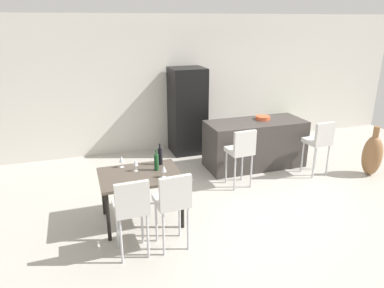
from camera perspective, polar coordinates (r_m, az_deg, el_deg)
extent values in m
plane|color=#ADA89E|center=(6.32, 9.82, -7.11)|extent=(10.00, 10.00, 0.00)
cube|color=beige|center=(8.16, 1.77, 9.91)|extent=(10.00, 0.12, 2.90)
cube|color=#383330|center=(7.14, 10.01, 0.04)|extent=(1.93, 0.80, 0.92)
cube|color=beige|center=(6.17, 7.60, -1.06)|extent=(0.42, 0.42, 0.08)
cube|color=beige|center=(5.96, 8.48, 0.40)|extent=(0.40, 0.08, 0.36)
cylinder|color=#B2B2B7|center=(6.36, 5.50, -3.70)|extent=(0.03, 0.03, 0.61)
cylinder|color=#B2B2B7|center=(6.50, 8.02, -3.27)|extent=(0.03, 0.03, 0.61)
cylinder|color=#B2B2B7|center=(6.10, 6.87, -4.78)|extent=(0.03, 0.03, 0.61)
cylinder|color=#B2B2B7|center=(6.25, 9.46, -4.30)|extent=(0.03, 0.03, 0.61)
cube|color=beige|center=(6.98, 19.37, 0.41)|extent=(0.43, 0.43, 0.08)
cube|color=beige|center=(6.80, 20.50, 1.74)|extent=(0.40, 0.09, 0.36)
cylinder|color=#B2B2B7|center=(7.11, 17.25, -1.99)|extent=(0.03, 0.03, 0.61)
cylinder|color=#B2B2B7|center=(7.31, 19.19, -1.61)|extent=(0.03, 0.03, 0.61)
cylinder|color=#B2B2B7|center=(6.89, 18.92, -2.87)|extent=(0.03, 0.03, 0.61)
cylinder|color=#B2B2B7|center=(7.09, 20.87, -2.45)|extent=(0.03, 0.03, 0.61)
cube|color=#4C4238|center=(5.05, -8.30, -4.99)|extent=(1.13, 0.84, 0.04)
cylinder|color=black|center=(5.49, -14.04, -7.62)|extent=(0.05, 0.05, 0.70)
cylinder|color=black|center=(5.62, -3.70, -6.35)|extent=(0.05, 0.05, 0.70)
cylinder|color=black|center=(4.85, -13.27, -11.35)|extent=(0.05, 0.05, 0.70)
cylinder|color=black|center=(5.00, -1.55, -9.77)|extent=(0.05, 0.05, 0.70)
cube|color=beige|center=(4.41, -9.81, -9.90)|extent=(0.41, 0.41, 0.08)
cube|color=beige|center=(4.16, -9.55, -8.34)|extent=(0.40, 0.07, 0.36)
cylinder|color=#B2B2B7|center=(4.71, -11.89, -12.92)|extent=(0.03, 0.03, 0.61)
cylinder|color=#B2B2B7|center=(4.74, -7.98, -12.36)|extent=(0.03, 0.03, 0.61)
cylinder|color=#B2B2B7|center=(4.44, -11.26, -15.04)|extent=(0.03, 0.03, 0.61)
cylinder|color=#B2B2B7|center=(4.48, -7.09, -14.42)|extent=(0.03, 0.03, 0.61)
cube|color=beige|center=(4.50, -3.32, -9.02)|extent=(0.42, 0.42, 0.08)
cube|color=beige|center=(4.25, -2.66, -7.43)|extent=(0.40, 0.08, 0.36)
cylinder|color=#B2B2B7|center=(4.76, -5.73, -12.13)|extent=(0.03, 0.03, 0.61)
cylinder|color=#B2B2B7|center=(4.84, -2.02, -11.46)|extent=(0.03, 0.03, 0.61)
cylinder|color=#B2B2B7|center=(4.50, -4.57, -14.13)|extent=(0.03, 0.03, 0.61)
cylinder|color=#B2B2B7|center=(4.59, -0.64, -13.37)|extent=(0.03, 0.03, 0.61)
cylinder|color=#194723|center=(5.10, -5.72, -2.95)|extent=(0.07, 0.07, 0.24)
cylinder|color=#194723|center=(5.04, -5.78, -1.28)|extent=(0.02, 0.02, 0.08)
cylinder|color=black|center=(5.30, -5.13, -1.99)|extent=(0.07, 0.07, 0.25)
cylinder|color=black|center=(5.24, -5.18, -0.35)|extent=(0.03, 0.03, 0.08)
cylinder|color=silver|center=(5.15, -8.95, -4.25)|extent=(0.06, 0.06, 0.00)
cylinder|color=silver|center=(5.14, -8.97, -3.82)|extent=(0.01, 0.01, 0.08)
cone|color=silver|center=(5.10, -9.02, -2.95)|extent=(0.07, 0.07, 0.09)
cylinder|color=silver|center=(4.91, -4.50, -5.29)|extent=(0.06, 0.06, 0.00)
cylinder|color=silver|center=(4.89, -4.51, -4.85)|extent=(0.01, 0.01, 0.08)
cone|color=silver|center=(4.86, -4.54, -3.93)|extent=(0.07, 0.07, 0.09)
cylinder|color=silver|center=(5.31, -11.14, -3.64)|extent=(0.06, 0.06, 0.00)
cylinder|color=silver|center=(5.30, -11.16, -3.23)|extent=(0.01, 0.01, 0.08)
cone|color=silver|center=(5.27, -11.22, -2.37)|extent=(0.07, 0.07, 0.09)
cube|color=black|center=(7.69, -0.74, 5.31)|extent=(0.72, 0.68, 1.84)
cylinder|color=#C6512D|center=(7.15, 11.27, 4.14)|extent=(0.28, 0.28, 0.07)
ellipsoid|color=brown|center=(7.44, 26.87, -1.68)|extent=(0.35, 0.35, 0.77)
cylinder|color=brown|center=(7.30, 27.41, 1.72)|extent=(0.11, 0.11, 0.20)
cylinder|color=beige|center=(8.97, 14.81, 1.32)|extent=(0.24, 0.24, 0.22)
sphere|color=#2D6B33|center=(8.88, 14.98, 3.20)|extent=(0.43, 0.43, 0.43)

